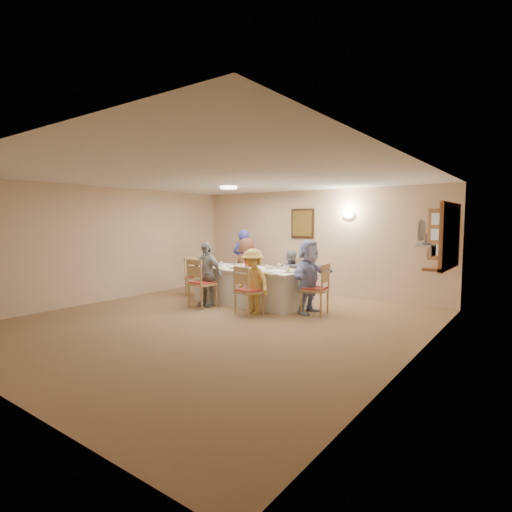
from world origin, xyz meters
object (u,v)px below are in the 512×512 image
Objects in this scene: diner_front_right at (253,282)px; caregiver at (244,261)px; desk_fan at (424,235)px; chair_front_left at (202,283)px; chair_left_end at (197,276)px; chair_back_right at (293,280)px; serving_hatch at (450,236)px; diner_back_left at (246,267)px; diner_right_end at (309,276)px; chair_right_end at (315,288)px; dining_table at (249,286)px; chair_back_left at (250,275)px; diner_back_right at (290,276)px; chair_front_right at (249,290)px; diner_front_left at (206,274)px; condiment_ketchup at (246,263)px.

diner_front_right is 0.80× the size of caregiver.
desk_fan is 0.30× the size of chair_front_left.
chair_front_left is 1.09× the size of chair_left_end.
chair_left_end is at bearing -148.90° from chair_back_right.
serving_hatch is 4.38m from diner_back_left.
serving_hatch is at bearing 157.31° from caregiver.
chair_front_left is 2.18m from diner_right_end.
chair_right_end is 2.86m from caregiver.
caregiver reaches higher than chair_right_end.
caregiver is at bearing 132.40° from dining_table.
diner_back_left is 0.66m from caregiver.
chair_back_left is at bearing -52.26° from chair_left_end.
chair_back_right is 0.83× the size of diner_back_right.
chair_front_left is 1.07× the size of chair_front_right.
diner_right_end is (2.97, 0.00, 0.25)m from chair_left_end.
diner_back_right is 1.07m from diner_right_end.
chair_back_right is 2.00m from chair_front_left.
diner_right_end is (0.82, -0.80, 0.24)m from chair_back_right.
diner_back_right reaches higher than chair_left_end.
diner_back_left reaches higher than diner_front_left.
serving_hatch is 6.70× the size of condiment_ketchup.
serving_hatch is at bearing 85.34° from desk_fan.
diner_front_right is at bearing 113.08° from caregiver.
diner_front_right is at bearing -61.59° from chair_right_end.
dining_table is 2.50× the size of chair_right_end.
diner_back_left is (0.00, -0.12, 0.20)m from chair_back_left.
diner_back_left reaches higher than chair_left_end.
chair_right_end is 1.18m from diner_front_right.
chair_right_end is at bearing 137.82° from diner_back_right.
diner_right_end is at bearing -97.19° from chair_right_end.
caregiver is at bearing -25.86° from chair_left_end.
caregiver is 1.48m from condiment_ketchup.
chair_back_left is at bearing -169.31° from chair_back_right.
chair_front_left is at bearing -176.03° from desk_fan.
chair_left_end is 1.29m from caregiver.
chair_front_right is at bearing -175.74° from chair_front_left.
condiment_ketchup is at bearing -97.86° from chair_right_end.
diner_front_left is at bearing -177.67° from desk_fan.
diner_back_right reaches higher than dining_table.
desk_fan reaches higher than diner_front_right.
chair_front_right is 1.48m from diner_back_right.
serving_hatch is at bearing -11.00° from chair_back_left.
caregiver is (-0.45, 0.47, 0.09)m from diner_back_left.
diner_front_left is at bearing 41.99° from diner_back_right.
diner_front_right reaches higher than chair_front_left.
dining_table is 1.72× the size of diner_right_end.
diner_front_left reaches higher than diner_back_right.
chair_right_end is 2.26m from diner_back_left.
diner_back_right is at bearing -177.04° from serving_hatch.
diner_back_left is at bearing -6.59° from diner_back_right.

